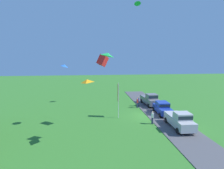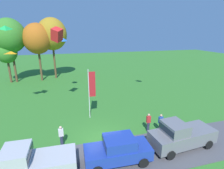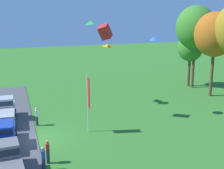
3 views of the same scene
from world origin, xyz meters
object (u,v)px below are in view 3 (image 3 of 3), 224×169
Objects in this scene: person_beside_suv at (37,116)px; person_watching_sky at (48,151)px; car_pickup_by_flagpole at (4,111)px; kite_diamond_low_drifter at (108,45)px; kite_diamond_topmost at (90,22)px; tree_center_back at (196,28)px; tree_far_right at (215,35)px; kite_delta_high_right at (154,38)px; kite_box_over_trees at (105,32)px; flag_banner at (88,96)px; person_on_lawn at (43,159)px; car_sedan_near_entrance at (2,134)px; tree_far_left at (190,48)px; car_pickup_mid_row at (6,163)px.

person_beside_suv and person_watching_sky have the same top height.
kite_diamond_low_drifter reaches higher than car_pickup_by_flagpole.
car_pickup_by_flagpole is 5.01× the size of kite_diamond_topmost.
tree_far_right is at bearing -1.69° from tree_center_back.
kite_diamond_low_drifter is at bearing -151.88° from kite_delta_high_right.
tree_center_back reaches higher than kite_diamond_topmost.
kite_delta_high_right is (5.30, 2.83, 1.18)m from kite_diamond_low_drifter.
kite_delta_high_right is (0.57, 4.58, -0.62)m from kite_box_over_trees.
kite_box_over_trees is 1.11× the size of kite_diamond_low_drifter.
car_pickup_by_flagpole is 12.04m from kite_diamond_topmost.
car_pickup_by_flagpole is at bearing -76.27° from tree_center_back.
person_watching_sky is at bearing -34.07° from kite_diamond_low_drifter.
kite_box_over_trees is (-2.83, 2.34, 4.99)m from flag_banner.
person_on_lawn is (0.96, -0.39, 0.00)m from person_watching_sky.
flag_banner is 5.03× the size of kite_diamond_topmost.
person_on_lawn is (4.67, 2.55, -0.16)m from car_sedan_near_entrance.
kite_diamond_topmost reaches higher than kite_diamond_low_drifter.
car_pickup_by_flagpole is at bearing -74.22° from tree_far_left.
car_pickup_mid_row is 4.30× the size of kite_box_over_trees.
tree_far_left is (-12.08, 23.53, 4.13)m from car_sedan_near_entrance.
car_pickup_by_flagpole is at bearing -122.98° from person_beside_suv.
car_sedan_near_entrance is 5.32m from person_on_lawn.
kite_diamond_topmost is at bearing -79.32° from kite_diamond_low_drifter.
person_on_lawn is at bearing -56.16° from kite_delta_high_right.
flag_banner is 5.41× the size of kite_delta_high_right.
car_pickup_by_flagpole is at bearing -75.88° from kite_diamond_low_drifter.
tree_center_back is at bearing 103.73° from car_pickup_by_flagpole.
person_on_lawn is 0.24× the size of tree_far_left.
car_pickup_by_flagpole is 12.43m from kite_diamond_low_drifter.
kite_diamond_topmost is 3.19m from kite_diamond_low_drifter.
car_pickup_mid_row is 3.00× the size of person_beside_suv.
person_watching_sky is 26.38m from tree_center_back.
tree_center_back reaches higher than kite_box_over_trees.
car_sedan_near_entrance is 2.62× the size of person_watching_sky.
person_beside_suv is 0.17× the size of tree_far_right.
car_sedan_near_entrance is 3.75× the size of kite_box_over_trees.
car_pickup_by_flagpole is 5.39× the size of kite_delta_high_right.
car_pickup_by_flagpole is at bearing -125.21° from flag_banner.
tree_center_back reaches higher than person_on_lawn.
car_sedan_near_entrance reaches higher than person_on_lawn.
car_sedan_near_entrance is at bearing -141.60° from person_watching_sky.
tree_far_left reaches higher than kite_diamond_low_drifter.
kite_diamond_topmost reaches higher than person_watching_sky.
kite_diamond_low_drifter reaches higher than car_pickup_mid_row.
person_watching_sky is 1.04m from person_on_lawn.
kite_box_over_trees is 1.18× the size of kite_diamond_topmost.
kite_diamond_low_drifter is at bearing 104.12° from car_pickup_by_flagpole.
tree_far_left reaches higher than car_pickup_by_flagpole.
kite_diamond_topmost is at bearing -73.68° from tree_far_left.
person_beside_suv is at bearing 163.24° from car_pickup_mid_row.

